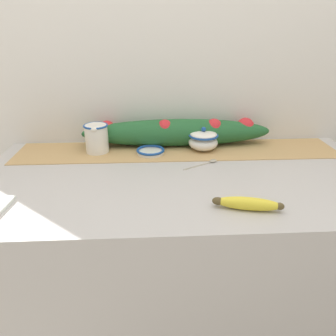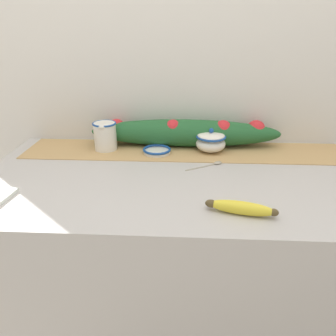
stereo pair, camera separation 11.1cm
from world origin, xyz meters
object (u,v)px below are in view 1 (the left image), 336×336
object	(u,v)px
cream_pitcher	(97,137)
sugar_bowl	(203,140)
small_dish	(151,151)
banana	(248,204)
spoon	(210,162)

from	to	relation	value
cream_pitcher	sugar_bowl	bearing A→B (deg)	-0.21
small_dish	sugar_bowl	bearing A→B (deg)	8.30
sugar_bowl	banana	bearing A→B (deg)	-83.68
sugar_bowl	spoon	bearing A→B (deg)	-86.56
sugar_bowl	banana	world-z (taller)	sugar_bowl
cream_pitcher	sugar_bowl	xyz separation A→B (m)	(0.45, -0.00, -0.02)
banana	spoon	world-z (taller)	banana
sugar_bowl	small_dish	world-z (taller)	sugar_bowl
sugar_bowl	small_dish	size ratio (longest dim) A/B	1.07
spoon	banana	bearing A→B (deg)	-112.85
cream_pitcher	small_dish	xyz separation A→B (m)	(0.22, -0.03, -0.05)
small_dish	spoon	xyz separation A→B (m)	(0.23, -0.11, -0.01)
cream_pitcher	banana	world-z (taller)	cream_pitcher
banana	spoon	size ratio (longest dim) A/B	1.41
cream_pitcher	small_dish	size ratio (longest dim) A/B	1.03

